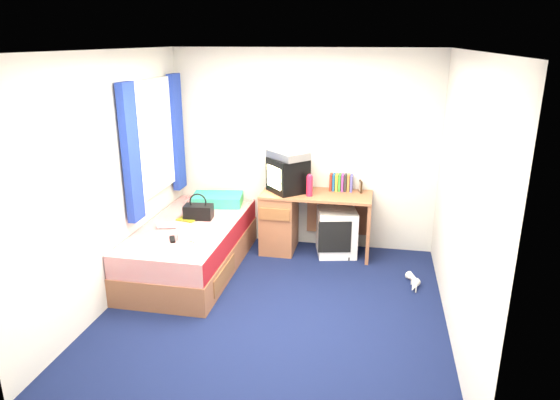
% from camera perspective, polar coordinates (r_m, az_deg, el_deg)
% --- Properties ---
extents(ground, '(3.40, 3.40, 0.00)m').
position_cam_1_polar(ground, '(4.94, -0.58, -12.31)').
color(ground, '#0C1438').
rests_on(ground, ground).
extents(room_shell, '(3.40, 3.40, 3.40)m').
position_cam_1_polar(room_shell, '(4.39, -0.64, 4.27)').
color(room_shell, white).
rests_on(room_shell, ground).
extents(bed, '(1.01, 2.00, 0.54)m').
position_cam_1_polar(bed, '(5.71, -10.03, -5.24)').
color(bed, '#A26543').
rests_on(bed, ground).
extents(pillow, '(0.65, 0.47, 0.13)m').
position_cam_1_polar(pillow, '(6.18, -7.14, 0.04)').
color(pillow, '#1C7BB8').
rests_on(pillow, bed).
extents(desk, '(1.30, 0.55, 0.75)m').
position_cam_1_polar(desk, '(6.06, 1.55, -2.17)').
color(desk, '#A26543').
rests_on(desk, ground).
extents(storage_cube, '(0.53, 0.53, 0.56)m').
position_cam_1_polar(storage_cube, '(6.05, 6.47, -3.62)').
color(storage_cube, white).
rests_on(storage_cube, ground).
extents(crt_tv, '(0.55, 0.55, 0.40)m').
position_cam_1_polar(crt_tv, '(5.91, 0.89, 2.86)').
color(crt_tv, black).
rests_on(crt_tv, desk).
extents(vcr, '(0.55, 0.55, 0.09)m').
position_cam_1_polar(vcr, '(5.85, 0.94, 5.18)').
color(vcr, '#AAAAAC').
rests_on(vcr, crt_tv).
extents(book_row, '(0.27, 0.13, 0.20)m').
position_cam_1_polar(book_row, '(6.02, 7.00, 2.00)').
color(book_row, maroon).
rests_on(book_row, desk).
extents(picture_frame, '(0.05, 0.12, 0.14)m').
position_cam_1_polar(picture_frame, '(6.00, 9.19, 1.54)').
color(picture_frame, black).
rests_on(picture_frame, desk).
extents(pink_water_bottle, '(0.09, 0.09, 0.23)m').
position_cam_1_polar(pink_water_bottle, '(5.77, 3.39, 1.58)').
color(pink_water_bottle, red).
rests_on(pink_water_bottle, desk).
extents(aerosol_can, '(0.07, 0.07, 0.20)m').
position_cam_1_polar(aerosol_can, '(5.97, 2.61, 1.98)').
color(aerosol_can, white).
rests_on(aerosol_can, desk).
extents(handbag, '(0.33, 0.21, 0.30)m').
position_cam_1_polar(handbag, '(5.73, -9.30, -1.27)').
color(handbag, black).
rests_on(handbag, bed).
extents(towel, '(0.33, 0.30, 0.09)m').
position_cam_1_polar(towel, '(5.23, -9.89, -3.69)').
color(towel, white).
rests_on(towel, bed).
extents(magazine, '(0.26, 0.32, 0.01)m').
position_cam_1_polar(magazine, '(5.79, -10.21, -1.95)').
color(magazine, '#FEFE1C').
rests_on(magazine, bed).
extents(water_bottle, '(0.21, 0.12, 0.07)m').
position_cam_1_polar(water_bottle, '(5.51, -12.80, -2.86)').
color(water_bottle, silver).
rests_on(water_bottle, bed).
extents(colour_swatch_fan, '(0.23, 0.14, 0.01)m').
position_cam_1_polar(colour_swatch_fan, '(5.17, -10.45, -4.44)').
color(colour_swatch_fan, gold).
rests_on(colour_swatch_fan, bed).
extents(remote_control, '(0.12, 0.16, 0.02)m').
position_cam_1_polar(remote_control, '(5.20, -12.20, -4.41)').
color(remote_control, black).
rests_on(remote_control, bed).
extents(window_assembly, '(0.11, 1.42, 1.40)m').
position_cam_1_polar(window_assembly, '(5.73, -14.14, 6.62)').
color(window_assembly, silver).
rests_on(window_assembly, room_shell).
extents(white_heels, '(0.19, 0.40, 0.09)m').
position_cam_1_polar(white_heels, '(5.52, 15.10, -9.10)').
color(white_heels, silver).
rests_on(white_heels, ground).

